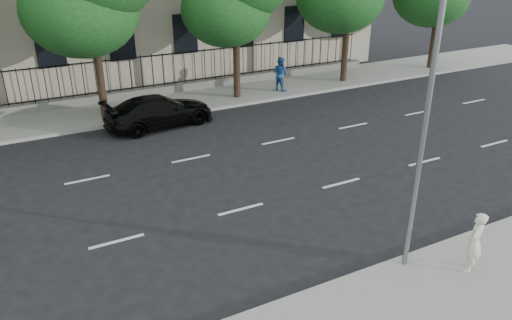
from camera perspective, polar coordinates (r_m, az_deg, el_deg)
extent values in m
plane|color=black|center=(14.35, 2.69, -10.10)|extent=(120.00, 120.00, 0.00)
cube|color=gray|center=(26.18, -12.91, 5.89)|extent=(60.00, 4.00, 0.15)
cube|color=slate|center=(27.68, -13.92, 7.39)|extent=(30.00, 0.50, 0.40)
cube|color=black|center=(27.59, -13.98, 7.98)|extent=(28.80, 0.05, 0.05)
cube|color=black|center=(27.20, -14.33, 11.21)|extent=(28.80, 0.05, 0.05)
cylinder|color=slate|center=(12.28, 18.78, 4.19)|extent=(0.14, 0.14, 8.00)
cylinder|color=#382619|center=(24.54, -17.30, 8.41)|extent=(0.36, 0.36, 3.32)
ellipsoid|color=#17461C|center=(24.13, -19.41, 15.90)|extent=(5.13, 5.13, 4.21)
cylinder|color=#382619|center=(26.64, -2.22, 10.42)|extent=(0.36, 0.36, 3.08)
ellipsoid|color=#17461C|center=(26.18, -3.45, 16.80)|extent=(4.56, 4.56, 3.74)
cylinder|color=#382619|center=(30.21, 10.11, 11.89)|extent=(0.36, 0.36, 3.22)
cylinder|color=#382619|center=(34.86, 19.55, 12.37)|extent=(0.36, 0.36, 3.01)
imported|color=black|center=(23.37, -11.00, 5.51)|extent=(5.19, 2.53, 1.45)
imported|color=silver|center=(13.99, 23.71, -8.60)|extent=(0.72, 0.62, 1.67)
imported|color=navy|center=(28.00, 2.79, 9.82)|extent=(1.00, 1.11, 1.86)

